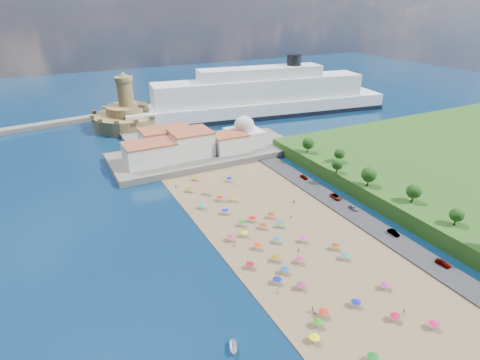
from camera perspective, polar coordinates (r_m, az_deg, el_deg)
ground at (r=132.79m, az=3.43°, el=-7.48°), size 700.00×700.00×0.00m
terrace at (r=195.12m, az=-4.90°, el=3.82°), size 90.00×36.00×3.00m
jetty at (r=220.59m, az=-13.75°, el=5.60°), size 18.00×70.00×2.40m
waterfront_buildings at (r=189.31m, az=-8.70°, el=5.02°), size 57.00×29.00×11.00m
domed_building at (r=198.89m, az=0.60°, el=6.60°), size 16.00×16.00×15.00m
fortress at (r=247.16m, az=-15.65°, el=8.75°), size 40.00×40.00×32.40m
cruise_ship at (r=262.37m, az=2.92°, el=11.51°), size 173.09×48.42×37.45m
beach_parasols at (r=122.62m, az=5.34°, el=-9.36°), size 30.05×115.56×2.20m
beachgoers at (r=129.58m, az=3.04°, el=-7.78°), size 37.60×98.51×1.87m
parked_cars at (r=149.16m, az=16.22°, el=-4.04°), size 2.65×71.68×1.44m
hillside_trees at (r=151.77m, az=20.63°, el=-0.52°), size 13.04×107.91×7.38m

